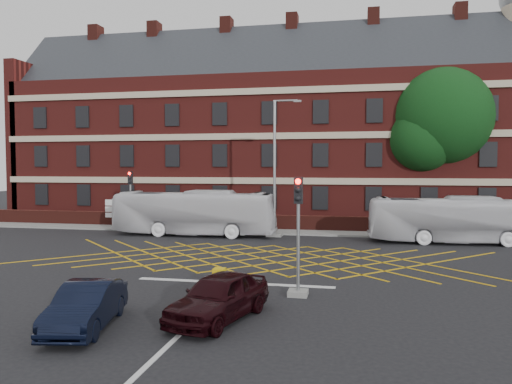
% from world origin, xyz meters
% --- Properties ---
extents(ground, '(120.00, 120.00, 0.00)m').
position_xyz_m(ground, '(0.00, 0.00, 0.00)').
color(ground, black).
rests_on(ground, ground).
extents(victorian_building, '(51.00, 12.17, 20.40)m').
position_xyz_m(victorian_building, '(0.25, 22.00, 7.84)').
color(victorian_building, maroon).
rests_on(victorian_building, ground).
extents(boundary_wall, '(56.00, 0.50, 1.10)m').
position_xyz_m(boundary_wall, '(0.00, 13.00, 0.55)').
color(boundary_wall, '#4A1913').
rests_on(boundary_wall, ground).
extents(far_pavement, '(60.00, 3.00, 0.12)m').
position_xyz_m(far_pavement, '(0.00, 12.00, 0.06)').
color(far_pavement, slate).
rests_on(far_pavement, ground).
extents(box_junction_hatching, '(8.22, 8.22, 0.02)m').
position_xyz_m(box_junction_hatching, '(0.00, 2.00, 0.01)').
color(box_junction_hatching, '#CC990C').
rests_on(box_junction_hatching, ground).
extents(stop_line, '(8.00, 0.30, 0.02)m').
position_xyz_m(stop_line, '(0.00, -3.50, 0.01)').
color(stop_line, silver).
rests_on(stop_line, ground).
extents(centre_line, '(0.15, 14.00, 0.02)m').
position_xyz_m(centre_line, '(0.00, -10.00, 0.01)').
color(centre_line, silver).
rests_on(centre_line, ground).
extents(bus_left, '(10.91, 2.58, 3.04)m').
position_xyz_m(bus_left, '(-5.93, 9.25, 1.52)').
color(bus_left, white).
rests_on(bus_left, ground).
extents(bus_right, '(10.31, 2.89, 2.84)m').
position_xyz_m(bus_right, '(10.58, 9.12, 1.42)').
color(bus_right, silver).
rests_on(bus_right, ground).
extents(car_navy, '(2.10, 4.13, 1.30)m').
position_xyz_m(car_navy, '(-2.84, -9.71, 0.65)').
color(car_navy, black).
rests_on(car_navy, ground).
extents(car_maroon, '(2.75, 4.49, 1.43)m').
position_xyz_m(car_maroon, '(0.69, -8.21, 0.71)').
color(car_maroon, black).
rests_on(car_maroon, ground).
extents(deciduous_tree, '(7.70, 7.52, 12.11)m').
position_xyz_m(deciduous_tree, '(10.94, 17.27, 7.81)').
color(deciduous_tree, black).
rests_on(deciduous_tree, ground).
extents(traffic_light_near, '(0.70, 0.70, 4.27)m').
position_xyz_m(traffic_light_near, '(2.72, -4.94, 1.76)').
color(traffic_light_near, slate).
rests_on(traffic_light_near, ground).
extents(traffic_light_far, '(0.70, 0.70, 4.27)m').
position_xyz_m(traffic_light_far, '(-11.41, 11.10, 1.76)').
color(traffic_light_far, slate).
rests_on(traffic_light_far, ground).
extents(street_lamp, '(2.25, 1.00, 8.99)m').
position_xyz_m(street_lamp, '(-0.52, 9.93, 3.10)').
color(street_lamp, slate).
rests_on(street_lamp, ground).
extents(direction_signs, '(1.10, 0.16, 2.20)m').
position_xyz_m(direction_signs, '(-13.37, 12.05, 1.38)').
color(direction_signs, gray).
rests_on(direction_signs, ground).
extents(utility_cabinet, '(0.44, 0.43, 0.83)m').
position_xyz_m(utility_cabinet, '(-0.27, -4.72, 0.42)').
color(utility_cabinet, gold).
rests_on(utility_cabinet, ground).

